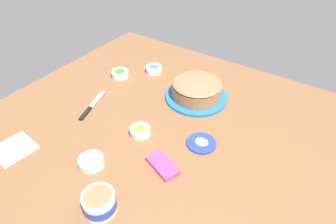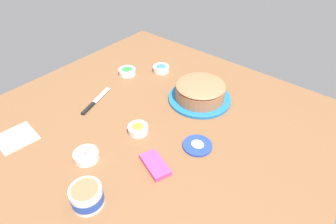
# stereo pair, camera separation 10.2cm
# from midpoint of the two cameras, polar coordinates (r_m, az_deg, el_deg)

# --- Properties ---
(ground_plane) EXTENTS (1.54, 1.54, 0.00)m
(ground_plane) POSITION_cam_midpoint_polar(r_m,az_deg,el_deg) (1.27, -5.81, -3.72)
(ground_plane) COLOR brown
(frosted_cake) EXTENTS (0.31, 0.31, 0.10)m
(frosted_cake) POSITION_cam_midpoint_polar(r_m,az_deg,el_deg) (1.43, 3.77, 4.35)
(frosted_cake) COLOR #1E6BB2
(frosted_cake) RESTS_ON ground_plane
(frosting_tub) EXTENTS (0.11, 0.11, 0.08)m
(frosting_tub) POSITION_cam_midpoint_polar(r_m,az_deg,el_deg) (1.02, -16.56, -17.16)
(frosting_tub) COLOR white
(frosting_tub) RESTS_ON ground_plane
(frosting_tub_lid) EXTENTS (0.12, 0.12, 0.02)m
(frosting_tub_lid) POSITION_cam_midpoint_polar(r_m,az_deg,el_deg) (1.20, 4.32, -6.32)
(frosting_tub_lid) COLOR #233DAD
(frosting_tub_lid) RESTS_ON ground_plane
(spreading_knife) EXTENTS (0.09, 0.23, 0.01)m
(spreading_knife) POSITION_cam_midpoint_polar(r_m,az_deg,el_deg) (1.45, -17.27, 0.82)
(spreading_knife) COLOR silver
(spreading_knife) RESTS_ON ground_plane
(sprinkle_bowl_green) EXTENTS (0.10, 0.10, 0.04)m
(sprinkle_bowl_green) POSITION_cam_midpoint_polar(r_m,az_deg,el_deg) (1.65, -11.39, 7.53)
(sprinkle_bowl_green) COLOR white
(sprinkle_bowl_green) RESTS_ON ground_plane
(sprinkle_bowl_yellow) EXTENTS (0.09, 0.09, 0.04)m
(sprinkle_bowl_yellow) POSITION_cam_midpoint_polar(r_m,az_deg,el_deg) (1.25, -7.94, -3.81)
(sprinkle_bowl_yellow) COLOR white
(sprinkle_bowl_yellow) RESTS_ON ground_plane
(sprinkle_bowl_pink) EXTENTS (0.10, 0.10, 0.03)m
(sprinkle_bowl_pink) POSITION_cam_midpoint_polar(r_m,az_deg,el_deg) (1.17, -17.61, -9.54)
(sprinkle_bowl_pink) COLOR white
(sprinkle_bowl_pink) RESTS_ON ground_plane
(sprinkle_bowl_blue) EXTENTS (0.09, 0.09, 0.04)m
(sprinkle_bowl_blue) POSITION_cam_midpoint_polar(r_m,az_deg,el_deg) (1.66, -4.62, 8.57)
(sprinkle_bowl_blue) COLOR white
(sprinkle_bowl_blue) RESTS_ON ground_plane
(candy_box_lower) EXTENTS (0.15, 0.11, 0.02)m
(candy_box_lower) POSITION_cam_midpoint_polar(r_m,az_deg,el_deg) (1.11, -3.73, -10.75)
(candy_box_lower) COLOR #E53D8E
(candy_box_lower) RESTS_ON ground_plane
(paper_napkin) EXTENTS (0.17, 0.17, 0.01)m
(paper_napkin) POSITION_cam_midpoint_polar(r_m,az_deg,el_deg) (1.37, -30.47, -6.39)
(paper_napkin) COLOR white
(paper_napkin) RESTS_ON ground_plane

